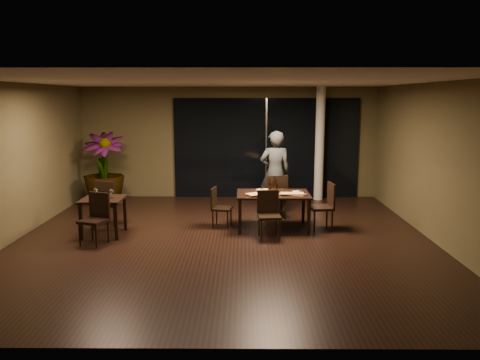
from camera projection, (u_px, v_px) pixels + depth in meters
name	position (u px, v px, depth m)	size (l,w,h in m)	color
ground	(224.00, 239.00, 9.05)	(8.00, 8.00, 0.00)	black
wall_back	(229.00, 142.00, 12.78)	(8.00, 0.10, 3.00)	#4B4428
wall_front	(206.00, 217.00, 4.80)	(8.00, 0.10, 3.00)	#4B4428
wall_left	(9.00, 163.00, 8.82)	(0.10, 8.00, 3.00)	#4B4428
wall_right	(439.00, 163.00, 8.76)	(0.10, 8.00, 3.00)	#4B4428
ceiling	(223.00, 80.00, 8.53)	(8.00, 8.00, 0.04)	silver
window_panel	(266.00, 148.00, 12.71)	(5.00, 0.06, 2.70)	black
column	(320.00, 144.00, 12.37)	(0.24, 0.24, 3.00)	silver
main_table	(273.00, 197.00, 9.71)	(1.50, 1.00, 0.75)	black
side_table	(103.00, 204.00, 9.25)	(0.80, 0.80, 0.75)	black
chair_main_far	(276.00, 194.00, 10.52)	(0.54, 0.54, 1.01)	black
chair_main_near	(269.00, 212.00, 9.12)	(0.47, 0.47, 0.92)	black
chair_main_left	(218.00, 205.00, 9.86)	(0.46, 0.46, 0.84)	black
chair_main_right	(325.00, 204.00, 9.66)	(0.50, 0.50, 0.98)	black
chair_side_far	(109.00, 201.00, 9.91)	(0.58, 0.58, 0.99)	black
chair_side_near	(96.00, 216.00, 8.74)	(0.56, 0.56, 0.95)	black
diner	(275.00, 173.00, 10.93)	(0.66, 0.44, 1.96)	#303335
potted_plant	(104.00, 169.00, 11.88)	(1.01, 1.01, 1.84)	#1D521B
pizza_board_left	(259.00, 195.00, 9.53)	(0.53, 0.27, 0.01)	#422C15
pizza_board_right	(292.00, 195.00, 9.53)	(0.53, 0.26, 0.01)	#4F2E19
oblong_pizza_left	(259.00, 194.00, 9.52)	(0.51, 0.25, 0.02)	#6B0B09
oblong_pizza_right	(292.00, 194.00, 9.53)	(0.46, 0.21, 0.02)	maroon
round_pizza	(263.00, 190.00, 9.99)	(0.28, 0.28, 0.01)	#B51D14
bottle_a	(270.00, 186.00, 9.73)	(0.06, 0.06, 0.29)	black
bottle_b	(276.00, 186.00, 9.68)	(0.07, 0.07, 0.30)	black
bottle_c	(275.00, 184.00, 9.76)	(0.08, 0.08, 0.35)	black
tumbler_left	(262.00, 190.00, 9.79)	(0.07, 0.07, 0.08)	white
tumbler_right	(282.00, 190.00, 9.77)	(0.07, 0.07, 0.09)	white
napkin_near	(302.00, 194.00, 9.56)	(0.18, 0.10, 0.01)	white
napkin_far	(297.00, 191.00, 9.85)	(0.18, 0.10, 0.01)	white
wine_glass_a	(96.00, 193.00, 9.32)	(0.08, 0.08, 0.17)	white
wine_glass_b	(111.00, 194.00, 9.21)	(0.08, 0.08, 0.18)	white
side_napkin	(102.00, 200.00, 9.03)	(0.18, 0.11, 0.01)	white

